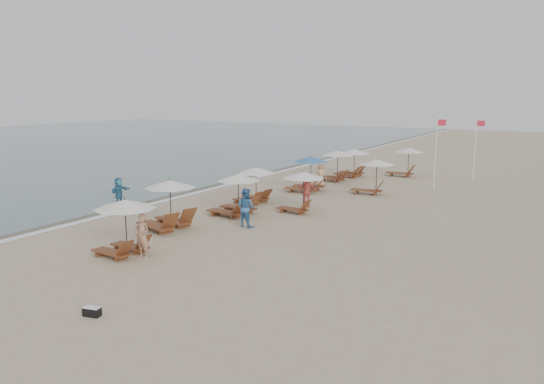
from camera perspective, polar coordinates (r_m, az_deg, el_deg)
The scene contains 21 objects.
ground at distance 21.96m, azimuth 2.17°, elevation -6.05°, with size 160.00×160.00×0.00m, color tan.
wet_sand_band at distance 36.87m, azimuth -7.51°, elevation 0.67°, with size 3.20×140.00×0.01m, color #6B5E4C.
foam_line at distance 36.08m, azimuth -5.89°, elevation 0.50°, with size 0.50×140.00×0.02m, color white.
lounger_station_0 at distance 21.43m, azimuth -15.78°, elevation -3.32°, with size 2.52×2.40×2.26m.
lounger_station_1 at distance 25.16m, azimuth -11.34°, elevation -1.52°, with size 2.86×2.63×2.36m.
lounger_station_2 at distance 27.63m, azimuth -4.08°, elevation -0.38°, with size 2.68×2.25×2.20m.
lounger_station_3 at distance 30.56m, azimuth -2.03°, elevation 0.90°, with size 2.51×2.27×2.13m.
lounger_station_4 at distance 34.32m, azimuth 3.79°, elevation 1.81°, with size 2.71×2.48×2.31m.
lounger_station_5 at distance 38.71m, azimuth 6.84°, elevation 3.01°, with size 2.44×2.28×2.25m.
lounger_station_6 at distance 40.87m, azimuth 8.57°, elevation 3.20°, with size 2.65×2.41×2.14m.
inland_station_0 at distance 28.00m, azimuth 3.01°, elevation 0.69°, with size 2.53×2.24×2.22m.
inland_station_1 at distance 33.90m, azimuth 10.77°, elevation 2.05°, with size 2.71×2.24×2.22m.
inland_station_2 at distance 41.80m, azimuth 14.10°, elevation 3.43°, with size 2.75×2.24×2.22m.
beachgoer_near at distance 21.05m, azimuth -13.78°, elevation -4.64°, with size 0.63×0.41×1.73m, color #9E6F55.
beachgoer_mid_a at distance 25.20m, azimuth -2.86°, elevation -1.69°, with size 0.91×0.71×1.87m, color #2F5E8E.
beachgoer_far_a at distance 29.54m, azimuth 3.77°, elevation 0.06°, with size 1.06×0.44×1.81m, color #D45955.
beachgoer_far_b at distance 36.46m, azimuth 5.25°, elevation 1.90°, with size 0.80×0.52×1.64m, color tan.
waterline_walker at distance 31.30m, azimuth -16.16°, elevation 0.06°, with size 1.49×0.47×1.61m, color #2D6889.
duffel_bag at distance 16.34m, azimuth -18.82°, elevation -12.08°, with size 0.54×0.35×0.28m.
flag_pole_near at distance 36.36m, azimuth 17.27°, elevation 4.38°, with size 0.60×0.08×4.83m.
flag_pole_far at distance 40.92m, azimuth 21.07°, elevation 4.61°, with size 0.59×0.08×4.59m.
Camera 1 is at (10.02, -18.51, 6.26)m, focal length 34.96 mm.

